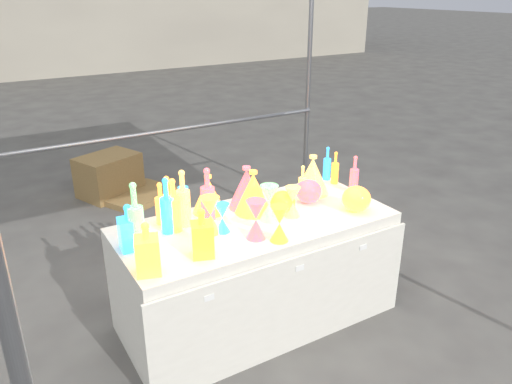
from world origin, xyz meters
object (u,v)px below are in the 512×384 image
display_table (257,271)px  globe_0 (356,200)px  lampshade_0 (208,194)px  cardboard_box_closed (109,175)px  hourglass_0 (279,224)px  decanter_0 (147,248)px  bottle_0 (161,203)px

display_table → globe_0: size_ratio=9.48×
globe_0 → lampshade_0: size_ratio=0.74×
cardboard_box_closed → hourglass_0: 3.13m
hourglass_0 → lampshade_0: (-0.18, 0.59, 0.02)m
decanter_0 → hourglass_0: 0.79m
bottle_0 → decanter_0: (-0.28, -0.53, 0.01)m
display_table → cardboard_box_closed: 2.77m
cardboard_box_closed → decanter_0: 3.13m
display_table → lampshade_0: bearing=124.8°
globe_0 → lampshade_0: (-0.86, 0.50, 0.05)m
bottle_0 → hourglass_0: (0.51, -0.58, -0.03)m
decanter_0 → hourglass_0: (0.79, -0.05, -0.04)m
hourglass_0 → globe_0: size_ratio=1.15×
decanter_0 → lampshade_0: 0.81m
cardboard_box_closed → bottle_0: 2.58m
bottle_0 → globe_0: size_ratio=1.44×
display_table → hourglass_0: (-0.02, -0.30, 0.49)m
bottle_0 → hourglass_0: bottle_0 is taller
display_table → bottle_0: (-0.54, 0.28, 0.52)m
cardboard_box_closed → decanter_0: (-0.56, -3.00, 0.67)m
cardboard_box_closed → display_table: bearing=-107.0°
decanter_0 → globe_0: decanter_0 is taller
cardboard_box_closed → globe_0: 3.16m
hourglass_0 → globe_0: hourglass_0 is taller
bottle_0 → lampshade_0: 0.34m
display_table → globe_0: 0.82m
hourglass_0 → display_table: bearing=85.8°
decanter_0 → globe_0: 1.47m
lampshade_0 → cardboard_box_closed: bearing=73.7°
decanter_0 → hourglass_0: decanter_0 is taller
bottle_0 → decanter_0: size_ratio=0.95×
bottle_0 → lampshade_0: (0.34, 0.00, -0.01)m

